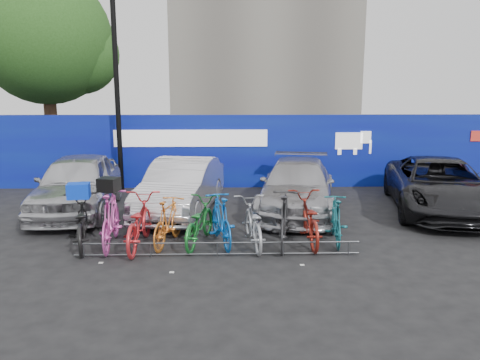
{
  "coord_description": "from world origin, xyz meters",
  "views": [
    {
      "loc": [
        0.23,
        -9.35,
        3.25
      ],
      "look_at": [
        0.51,
        2.0,
        1.02
      ],
      "focal_mm": 35.0,
      "sensor_mm": 36.0,
      "label": 1
    }
  ],
  "objects_px": {
    "car_0": "(78,184)",
    "car_3": "(439,186)",
    "bike_0": "(81,223)",
    "bike_9": "(336,220)",
    "lamppost": "(117,88)",
    "tree": "(51,42)",
    "bike_7": "(284,219)",
    "car_2": "(297,186)",
    "bike_6": "(253,223)",
    "bike_5": "(221,220)",
    "bike_rack": "(217,249)",
    "bike_2": "(139,222)",
    "bike_8": "(308,219)",
    "bike_1": "(111,219)",
    "bike_4": "(199,222)",
    "car_1": "(181,187)",
    "bike_3": "(168,222)"
  },
  "relations": [
    {
      "from": "car_0",
      "to": "car_3",
      "type": "xyz_separation_m",
      "value": [
        9.59,
        -0.16,
        -0.07
      ]
    },
    {
      "from": "bike_0",
      "to": "bike_9",
      "type": "distance_m",
      "value": 5.35
    },
    {
      "from": "lamppost",
      "to": "car_3",
      "type": "relative_size",
      "value": 1.2
    },
    {
      "from": "tree",
      "to": "bike_7",
      "type": "height_order",
      "value": "tree"
    },
    {
      "from": "car_2",
      "to": "bike_9",
      "type": "distance_m",
      "value": 2.67
    },
    {
      "from": "car_0",
      "to": "bike_6",
      "type": "xyz_separation_m",
      "value": [
        4.49,
        -2.81,
        -0.29
      ]
    },
    {
      "from": "bike_5",
      "to": "bike_6",
      "type": "bearing_deg",
      "value": 159.07
    },
    {
      "from": "car_0",
      "to": "bike_9",
      "type": "relative_size",
      "value": 2.77
    },
    {
      "from": "tree",
      "to": "bike_rack",
      "type": "xyz_separation_m",
      "value": [
        6.77,
        -10.66,
        -4.91
      ]
    },
    {
      "from": "bike_0",
      "to": "bike_5",
      "type": "xyz_separation_m",
      "value": [
        2.9,
        0.08,
        0.02
      ]
    },
    {
      "from": "bike_2",
      "to": "car_3",
      "type": "bearing_deg",
      "value": -158.35
    },
    {
      "from": "bike_8",
      "to": "bike_9",
      "type": "distance_m",
      "value": 0.61
    },
    {
      "from": "car_0",
      "to": "bike_8",
      "type": "bearing_deg",
      "value": -29.73
    },
    {
      "from": "bike_5",
      "to": "bike_9",
      "type": "xyz_separation_m",
      "value": [
        2.45,
        0.07,
        -0.04
      ]
    },
    {
      "from": "bike_9",
      "to": "bike_1",
      "type": "bearing_deg",
      "value": 8.59
    },
    {
      "from": "tree",
      "to": "bike_4",
      "type": "height_order",
      "value": "tree"
    },
    {
      "from": "car_1",
      "to": "bike_9",
      "type": "height_order",
      "value": "car_1"
    },
    {
      "from": "bike_0",
      "to": "bike_4",
      "type": "bearing_deg",
      "value": 167.89
    },
    {
      "from": "lamppost",
      "to": "car_2",
      "type": "relative_size",
      "value": 1.3
    },
    {
      "from": "bike_5",
      "to": "bike_9",
      "type": "relative_size",
      "value": 1.08
    },
    {
      "from": "bike_0",
      "to": "bike_8",
      "type": "distance_m",
      "value": 4.75
    },
    {
      "from": "bike_5",
      "to": "bike_9",
      "type": "bearing_deg",
      "value": 168.55
    },
    {
      "from": "bike_rack",
      "to": "bike_6",
      "type": "height_order",
      "value": "bike_6"
    },
    {
      "from": "bike_2",
      "to": "tree",
      "type": "bearing_deg",
      "value": -61.12
    },
    {
      "from": "lamppost",
      "to": "bike_rack",
      "type": "relative_size",
      "value": 1.09
    },
    {
      "from": "bike_1",
      "to": "bike_3",
      "type": "bearing_deg",
      "value": 179.08
    },
    {
      "from": "lamppost",
      "to": "car_1",
      "type": "distance_m",
      "value": 4.34
    },
    {
      "from": "lamppost",
      "to": "bike_5",
      "type": "bearing_deg",
      "value": -58.23
    },
    {
      "from": "bike_rack",
      "to": "bike_7",
      "type": "distance_m",
      "value": 1.58
    },
    {
      "from": "bike_7",
      "to": "bike_9",
      "type": "bearing_deg",
      "value": -162.15
    },
    {
      "from": "tree",
      "to": "bike_0",
      "type": "height_order",
      "value": "tree"
    },
    {
      "from": "bike_5",
      "to": "bike_0",
      "type": "bearing_deg",
      "value": -11.64
    },
    {
      "from": "bike_rack",
      "to": "lamppost",
      "type": "bearing_deg",
      "value": 118.07
    },
    {
      "from": "bike_rack",
      "to": "bike_9",
      "type": "height_order",
      "value": "bike_9"
    },
    {
      "from": "bike_3",
      "to": "bike_6",
      "type": "distance_m",
      "value": 1.77
    },
    {
      "from": "tree",
      "to": "bike_3",
      "type": "xyz_separation_m",
      "value": [
        5.73,
        -9.92,
        -4.57
      ]
    },
    {
      "from": "car_0",
      "to": "bike_0",
      "type": "bearing_deg",
      "value": -76.32
    },
    {
      "from": "bike_2",
      "to": "bike_7",
      "type": "relative_size",
      "value": 1.08
    },
    {
      "from": "car_1",
      "to": "bike_6",
      "type": "relative_size",
      "value": 2.31
    },
    {
      "from": "car_2",
      "to": "bike_0",
      "type": "xyz_separation_m",
      "value": [
        -4.9,
        -2.78,
        -0.16
      ]
    },
    {
      "from": "bike_rack",
      "to": "bike_3",
      "type": "relative_size",
      "value": 3.35
    },
    {
      "from": "bike_2",
      "to": "bike_8",
      "type": "distance_m",
      "value": 3.54
    },
    {
      "from": "bike_6",
      "to": "bike_4",
      "type": "bearing_deg",
      "value": -13.23
    },
    {
      "from": "car_1",
      "to": "bike_6",
      "type": "bearing_deg",
      "value": -47.04
    },
    {
      "from": "car_0",
      "to": "bike_5",
      "type": "xyz_separation_m",
      "value": [
        3.83,
        -2.72,
        -0.24
      ]
    },
    {
      "from": "bike_rack",
      "to": "bike_1",
      "type": "bearing_deg",
      "value": 163.42
    },
    {
      "from": "bike_rack",
      "to": "car_2",
      "type": "xyz_separation_m",
      "value": [
        2.07,
        3.43,
        0.52
      ]
    },
    {
      "from": "tree",
      "to": "car_0",
      "type": "distance_m",
      "value": 8.91
    },
    {
      "from": "bike_2",
      "to": "bike_3",
      "type": "height_order",
      "value": "bike_2"
    },
    {
      "from": "lamppost",
      "to": "bike_2",
      "type": "height_order",
      "value": "lamppost"
    }
  ]
}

